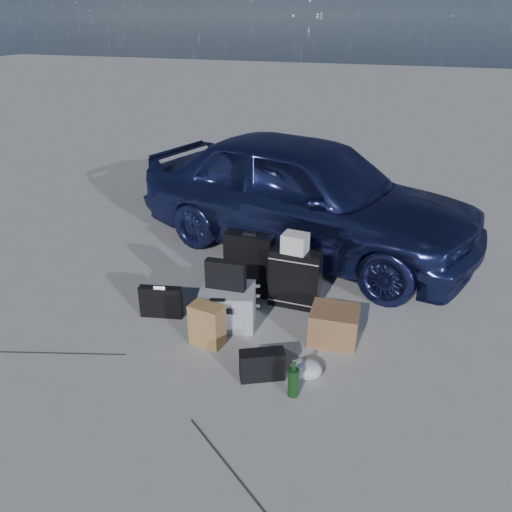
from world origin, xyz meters
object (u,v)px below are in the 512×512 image
Objects in this scene: briefcase at (161,302)px; cardboard_box at (334,325)px; suitcase_right at (295,279)px; car at (305,194)px; pelican_case at (228,306)px; green_bottle at (293,378)px; suitcase_left at (250,264)px; duffel_bag at (287,273)px.

briefcase reaches higher than cardboard_box.
cardboard_box is (0.51, -0.47, -0.15)m from suitcase_right.
suitcase_right is at bearing 137.41° from cardboard_box.
car is 2.13m from cardboard_box.
briefcase is 1.70m from cardboard_box.
pelican_case is 1.03m from cardboard_box.
suitcase_left is at bearing 122.36° from green_bottle.
car is at bearing 103.68° from green_bottle.
suitcase_left is at bearing -176.18° from car.
cardboard_box is at bearing 80.64° from green_bottle.
green_bottle reaches higher than duffel_bag.
cardboard_box is at bearing -52.31° from duffel_bag.
duffel_bag is at bearing 118.09° from suitcase_right.
briefcase is 1.23× the size of green_bottle.
car reaches higher than suitcase_left.
duffel_bag is at bearing 130.56° from cardboard_box.
suitcase_right is 1.38m from green_bottle.
car is 6.29× the size of suitcase_left.
duffel_bag is 1.07m from cardboard_box.
briefcase is 0.68× the size of suitcase_right.
suitcase_right is (1.18, 0.66, 0.15)m from briefcase.
pelican_case is 1.21× the size of cardboard_box.
suitcase_left is 1.00× the size of duffel_bag.
duffel_bag is (0.11, -1.07, -0.56)m from car.
green_bottle is at bearing -152.40° from car.
car is at bearing 53.29° from briefcase.
car is at bearing 101.63° from suitcase_right.
briefcase is 1.36m from suitcase_right.
suitcase_left is 1.69m from green_bottle.
cardboard_box is at bearing -7.24° from briefcase.
duffel_bag is 1.58× the size of cardboard_box.
duffel_bag is at bearing -160.14° from car.
suitcase_left is at bearing -148.06° from duffel_bag.
pelican_case reaches higher than cardboard_box.
car is 6.32× the size of duffel_bag.
suitcase_right reaches higher than briefcase.
suitcase_right reaches higher than green_bottle.
car is 10.00× the size of cardboard_box.
green_bottle is (1.55, -0.66, 0.01)m from briefcase.
green_bottle is (0.37, -1.32, -0.14)m from suitcase_right.
cardboard_box is (1.03, 0.07, -0.03)m from pelican_case.
suitcase_left reaches higher than briefcase.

